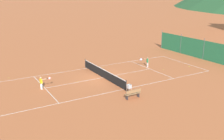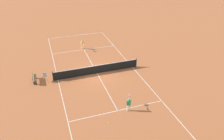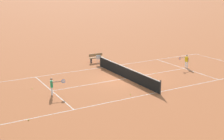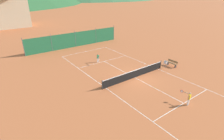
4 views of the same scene
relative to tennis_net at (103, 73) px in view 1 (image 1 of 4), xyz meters
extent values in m
plane|color=#B25B33|center=(0.00, 0.00, -0.50)|extent=(600.00, 600.00, 0.00)
cube|color=white|center=(0.00, 11.90, -0.50)|extent=(8.25, 0.05, 0.01)
cube|color=white|center=(-4.10, 0.00, -0.50)|extent=(0.05, 23.85, 0.01)
cube|color=white|center=(4.10, 0.00, -0.50)|extent=(0.05, 23.85, 0.01)
cube|color=white|center=(0.00, 6.40, -0.50)|extent=(8.20, 0.05, 0.01)
cube|color=white|center=(0.00, -6.40, -0.50)|extent=(8.20, 0.05, 0.01)
cube|color=white|center=(0.00, 0.00, -0.50)|extent=(0.05, 12.80, 0.01)
cylinder|color=#2D2D2D|center=(-4.55, 0.00, 0.03)|extent=(0.08, 0.08, 1.06)
cylinder|color=#2D2D2D|center=(4.55, 0.00, 0.03)|extent=(0.08, 0.08, 1.06)
cube|color=black|center=(0.00, 0.00, -0.04)|extent=(9.10, 0.02, 0.91)
cube|color=white|center=(0.00, 0.00, 0.43)|extent=(9.10, 0.04, 0.06)
cube|color=#236B42|center=(0.00, 15.50, 0.80)|extent=(17.20, 0.04, 2.60)
cylinder|color=#59595E|center=(-8.60, 15.50, 0.95)|extent=(0.08, 0.08, 2.90)
cylinder|color=#59595E|center=(-4.30, 15.50, 0.95)|extent=(0.08, 0.08, 2.90)
cylinder|color=#59595E|center=(0.00, 15.50, 0.95)|extent=(0.08, 0.08, 2.90)
cylinder|color=white|center=(-0.75, 6.65, -0.21)|extent=(0.10, 0.10, 0.59)
cylinder|color=white|center=(-0.94, 6.69, -0.21)|extent=(0.10, 0.10, 0.59)
cube|color=#239E5B|center=(-0.85, 6.67, 0.31)|extent=(0.31, 0.22, 0.45)
sphere|color=#A37556|center=(-0.85, 6.67, 0.66)|extent=(0.18, 0.18, 0.18)
cylinder|color=#A37556|center=(-0.67, 6.63, 0.31)|extent=(0.07, 0.07, 0.45)
cylinder|color=#A37556|center=(-1.07, 6.49, 0.49)|extent=(0.16, 0.46, 0.07)
cylinder|color=black|center=(-1.14, 6.16, 0.49)|extent=(0.07, 0.21, 0.03)
torus|color=#1E4CB2|center=(-1.19, 5.93, 0.49)|extent=(0.08, 0.28, 0.28)
cylinder|color=silver|center=(-1.19, 5.93, 0.49)|extent=(0.06, 0.25, 0.25)
cylinder|color=white|center=(0.02, -6.76, -0.21)|extent=(0.10, 0.10, 0.58)
cylinder|color=white|center=(0.21, -6.72, -0.21)|extent=(0.10, 0.10, 0.58)
cube|color=yellow|center=(0.11, -6.74, 0.31)|extent=(0.31, 0.21, 0.45)
sphere|color=tan|center=(0.11, -6.74, 0.66)|extent=(0.18, 0.18, 0.18)
cylinder|color=tan|center=(-0.06, -6.77, 0.31)|extent=(0.07, 0.07, 0.45)
cylinder|color=tan|center=(0.25, -6.48, 0.49)|extent=(0.14, 0.46, 0.07)
cylinder|color=black|center=(0.19, -6.16, 0.49)|extent=(0.06, 0.21, 0.03)
torus|color=red|center=(0.15, -5.92, 0.49)|extent=(0.07, 0.28, 0.28)
cylinder|color=silver|center=(0.15, -5.92, 0.49)|extent=(0.05, 0.25, 0.25)
sphere|color=#CCE033|center=(-5.03, -8.83, -0.47)|extent=(0.07, 0.07, 0.07)
sphere|color=#CCE033|center=(-3.55, 1.86, -0.47)|extent=(0.07, 0.07, 0.07)
sphere|color=#CCE033|center=(1.15, 7.53, -0.47)|extent=(0.07, 0.07, 0.07)
sphere|color=#CCE033|center=(-0.01, -3.02, -0.47)|extent=(0.07, 0.07, 0.07)
sphere|color=#CCE033|center=(1.73, 11.22, -0.47)|extent=(0.07, 0.07, 0.07)
sphere|color=#CCE033|center=(-4.28, 9.27, -0.47)|extent=(0.07, 0.07, 0.07)
cylinder|color=#B7B7BC|center=(5.13, -0.35, -0.22)|extent=(0.02, 0.02, 0.55)
cylinder|color=#B7B7BC|center=(5.47, -0.35, -0.22)|extent=(0.02, 0.02, 0.55)
cylinder|color=#B7B7BC|center=(5.13, -0.01, -0.22)|extent=(0.02, 0.02, 0.55)
cylinder|color=#B7B7BC|center=(5.47, -0.01, -0.22)|extent=(0.02, 0.02, 0.55)
cube|color=#B7B7BC|center=(5.30, -0.18, 0.06)|extent=(0.34, 0.34, 0.02)
cube|color=#B7B7BC|center=(5.30, -0.35, 0.22)|extent=(0.34, 0.02, 0.34)
cube|color=#B7B7BC|center=(5.30, -0.01, 0.22)|extent=(0.34, 0.02, 0.34)
cube|color=#B7B7BC|center=(5.13, -0.18, 0.22)|extent=(0.02, 0.34, 0.34)
cube|color=#B7B7BC|center=(5.47, -0.18, 0.22)|extent=(0.02, 0.34, 0.34)
sphere|color=#CCE033|center=(5.21, -0.32, 0.10)|extent=(0.07, 0.07, 0.07)
sphere|color=#CCE033|center=(5.22, -0.08, 0.10)|extent=(0.07, 0.07, 0.07)
sphere|color=#CCE033|center=(5.29, -0.23, 0.10)|extent=(0.07, 0.07, 0.07)
sphere|color=#CCE033|center=(5.31, -0.18, 0.10)|extent=(0.07, 0.07, 0.07)
sphere|color=#CCE033|center=(5.36, -0.06, 0.10)|extent=(0.07, 0.07, 0.07)
sphere|color=#CCE033|center=(5.27, -0.28, 0.10)|extent=(0.07, 0.07, 0.07)
sphere|color=#CCE033|center=(5.26, -0.16, 0.16)|extent=(0.07, 0.07, 0.07)
sphere|color=#CCE033|center=(5.33, -0.15, 0.16)|extent=(0.07, 0.07, 0.07)
sphere|color=#CCE033|center=(5.28, -0.24, 0.16)|extent=(0.07, 0.07, 0.07)
sphere|color=#CCE033|center=(5.25, -0.06, 0.16)|extent=(0.07, 0.07, 0.07)
sphere|color=#CCE033|center=(5.19, -0.25, 0.16)|extent=(0.07, 0.07, 0.07)
sphere|color=#CCE033|center=(5.42, -0.31, 0.16)|extent=(0.07, 0.07, 0.07)
sphere|color=#CCE033|center=(5.21, -0.04, 0.21)|extent=(0.07, 0.07, 0.07)
sphere|color=#CCE033|center=(5.30, -0.10, 0.21)|extent=(0.07, 0.07, 0.07)
cube|color=olive|center=(6.30, -0.48, -0.06)|extent=(0.36, 1.50, 0.05)
cube|color=olive|center=(6.46, -0.48, 0.20)|extent=(0.04, 1.50, 0.28)
cube|color=#333338|center=(6.30, -1.08, -0.28)|extent=(0.32, 0.06, 0.44)
cube|color=#333338|center=(6.30, 0.12, -0.28)|extent=(0.32, 0.06, 0.44)
camera|label=1|loc=(23.69, -12.71, 8.54)|focal=42.00mm
camera|label=2|loc=(4.95, 19.44, 11.36)|focal=35.00mm
camera|label=3|loc=(-20.90, 13.27, 6.97)|focal=50.00mm
camera|label=4|loc=(-12.96, -13.07, 8.72)|focal=28.00mm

